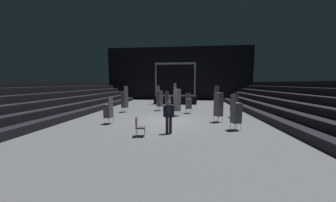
{
  "coord_description": "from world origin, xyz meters",
  "views": [
    {
      "loc": [
        1.41,
        -11.15,
        2.55
      ],
      "look_at": [
        0.21,
        -0.37,
        1.4
      ],
      "focal_mm": 18.08,
      "sensor_mm": 36.0,
      "label": 1
    }
  ],
  "objects_px": {
    "chair_stack_rear_right": "(189,103)",
    "chair_stack_rear_centre": "(236,112)",
    "chair_stack_mid_right": "(218,104)",
    "chair_stack_rear_left": "(160,98)",
    "chair_stack_mid_centre": "(234,105)",
    "chair_stack_aisle_left": "(125,99)",
    "chair_stack_mid_left": "(168,100)",
    "stage_riser": "(176,99)",
    "chair_stack_front_right": "(108,110)",
    "loose_chair_near_man": "(139,125)",
    "man_with_tie": "(169,115)",
    "chair_stack_front_left": "(177,100)"
  },
  "relations": [
    {
      "from": "chair_stack_rear_left",
      "to": "chair_stack_mid_right",
      "type": "bearing_deg",
      "value": 77.96
    },
    {
      "from": "chair_stack_front_left",
      "to": "chair_stack_mid_centre",
      "type": "xyz_separation_m",
      "value": [
        4.25,
        -0.09,
        -0.38
      ]
    },
    {
      "from": "chair_stack_front_right",
      "to": "chair_stack_mid_centre",
      "type": "xyz_separation_m",
      "value": [
        8.36,
        2.94,
        0.04
      ]
    },
    {
      "from": "stage_riser",
      "to": "chair_stack_mid_right",
      "type": "distance_m",
      "value": 10.83
    },
    {
      "from": "man_with_tie",
      "to": "chair_stack_rear_right",
      "type": "distance_m",
      "value": 6.07
    },
    {
      "from": "chair_stack_mid_right",
      "to": "chair_stack_rear_centre",
      "type": "xyz_separation_m",
      "value": [
        0.59,
        -1.88,
        -0.21
      ]
    },
    {
      "from": "chair_stack_mid_centre",
      "to": "chair_stack_aisle_left",
      "type": "relative_size",
      "value": 0.78
    },
    {
      "from": "chair_stack_rear_left",
      "to": "chair_stack_aisle_left",
      "type": "relative_size",
      "value": 1.0
    },
    {
      "from": "man_with_tie",
      "to": "chair_stack_mid_right",
      "type": "xyz_separation_m",
      "value": [
        2.95,
        2.95,
        0.21
      ]
    },
    {
      "from": "chair_stack_rear_right",
      "to": "stage_riser",
      "type": "bearing_deg",
      "value": -91.64
    },
    {
      "from": "chair_stack_mid_left",
      "to": "chair_stack_rear_right",
      "type": "relative_size",
      "value": 1.05
    },
    {
      "from": "chair_stack_mid_centre",
      "to": "loose_chair_near_man",
      "type": "xyz_separation_m",
      "value": [
        -5.77,
        -5.16,
        -0.37
      ]
    },
    {
      "from": "chair_stack_front_right",
      "to": "stage_riser",
      "type": "bearing_deg",
      "value": -6.94
    },
    {
      "from": "man_with_tie",
      "to": "chair_stack_front_left",
      "type": "height_order",
      "value": "chair_stack_front_left"
    },
    {
      "from": "chair_stack_rear_centre",
      "to": "loose_chair_near_man",
      "type": "relative_size",
      "value": 2.08
    },
    {
      "from": "chair_stack_mid_centre",
      "to": "chair_stack_rear_centre",
      "type": "xyz_separation_m",
      "value": [
        -0.87,
        -3.54,
        0.08
      ]
    },
    {
      "from": "chair_stack_mid_right",
      "to": "chair_stack_rear_left",
      "type": "height_order",
      "value": "chair_stack_mid_right"
    },
    {
      "from": "chair_stack_rear_right",
      "to": "chair_stack_rear_centre",
      "type": "relative_size",
      "value": 0.87
    },
    {
      "from": "chair_stack_mid_right",
      "to": "loose_chair_near_man",
      "type": "xyz_separation_m",
      "value": [
        -4.32,
        -3.51,
        -0.66
      ]
    },
    {
      "from": "stage_riser",
      "to": "chair_stack_rear_centre",
      "type": "distance_m",
      "value": 12.79
    },
    {
      "from": "chair_stack_mid_right",
      "to": "chair_stack_rear_right",
      "type": "bearing_deg",
      "value": -95.33
    },
    {
      "from": "chair_stack_front_left",
      "to": "loose_chair_near_man",
      "type": "height_order",
      "value": "chair_stack_front_left"
    },
    {
      "from": "chair_stack_rear_left",
      "to": "loose_chair_near_man",
      "type": "distance_m",
      "value": 7.7
    },
    {
      "from": "stage_riser",
      "to": "chair_stack_mid_left",
      "type": "distance_m",
      "value": 5.05
    },
    {
      "from": "chair_stack_rear_left",
      "to": "chair_stack_rear_right",
      "type": "height_order",
      "value": "chair_stack_rear_left"
    },
    {
      "from": "chair_stack_front_left",
      "to": "chair_stack_rear_left",
      "type": "height_order",
      "value": "chair_stack_front_left"
    },
    {
      "from": "stage_riser",
      "to": "loose_chair_near_man",
      "type": "relative_size",
      "value": 5.49
    },
    {
      "from": "chair_stack_front_left",
      "to": "chair_stack_rear_centre",
      "type": "distance_m",
      "value": 4.97
    },
    {
      "from": "chair_stack_rear_centre",
      "to": "chair_stack_aisle_left",
      "type": "distance_m",
      "value": 9.45
    },
    {
      "from": "chair_stack_front_right",
      "to": "chair_stack_mid_right",
      "type": "xyz_separation_m",
      "value": [
        6.91,
        1.29,
        0.34
      ]
    },
    {
      "from": "stage_riser",
      "to": "chair_stack_rear_right",
      "type": "distance_m",
      "value": 7.39
    },
    {
      "from": "chair_stack_mid_centre",
      "to": "chair_stack_rear_centre",
      "type": "relative_size",
      "value": 0.91
    },
    {
      "from": "chair_stack_mid_right",
      "to": "chair_stack_rear_right",
      "type": "relative_size",
      "value": 1.4
    },
    {
      "from": "chair_stack_front_left",
      "to": "chair_stack_rear_right",
      "type": "bearing_deg",
      "value": 167.79
    },
    {
      "from": "chair_stack_front_left",
      "to": "loose_chair_near_man",
      "type": "distance_m",
      "value": 5.53
    },
    {
      "from": "chair_stack_aisle_left",
      "to": "chair_stack_front_right",
      "type": "bearing_deg",
      "value": -146.72
    },
    {
      "from": "chair_stack_rear_right",
      "to": "chair_stack_rear_centre",
      "type": "xyz_separation_m",
      "value": [
        2.49,
        -4.91,
        0.13
      ]
    },
    {
      "from": "chair_stack_mid_right",
      "to": "chair_stack_rear_left",
      "type": "relative_size",
      "value": 1.04
    },
    {
      "from": "chair_stack_mid_left",
      "to": "chair_stack_rear_centre",
      "type": "distance_m",
      "value": 8.4
    },
    {
      "from": "chair_stack_mid_left",
      "to": "chair_stack_rear_right",
      "type": "bearing_deg",
      "value": -18.01
    },
    {
      "from": "chair_stack_rear_centre",
      "to": "chair_stack_mid_right",
      "type": "bearing_deg",
      "value": 179.08
    },
    {
      "from": "chair_stack_rear_right",
      "to": "chair_stack_aisle_left",
      "type": "xyz_separation_m",
      "value": [
        -5.59,
        0.01,
        0.29
      ]
    },
    {
      "from": "chair_stack_mid_centre",
      "to": "chair_stack_rear_left",
      "type": "xyz_separation_m",
      "value": [
        -6.02,
        2.51,
        0.25
      ]
    },
    {
      "from": "chair_stack_front_right",
      "to": "chair_stack_mid_left",
      "type": "bearing_deg",
      "value": -15.14
    },
    {
      "from": "stage_riser",
      "to": "chair_stack_rear_right",
      "type": "relative_size",
      "value": 3.04
    },
    {
      "from": "chair_stack_mid_centre",
      "to": "chair_stack_aisle_left",
      "type": "height_order",
      "value": "chair_stack_aisle_left"
    },
    {
      "from": "chair_stack_front_right",
      "to": "chair_stack_rear_centre",
      "type": "height_order",
      "value": "chair_stack_rear_centre"
    },
    {
      "from": "chair_stack_front_right",
      "to": "loose_chair_near_man",
      "type": "bearing_deg",
      "value": -120.98
    },
    {
      "from": "chair_stack_mid_left",
      "to": "chair_stack_aisle_left",
      "type": "relative_size",
      "value": 0.78
    },
    {
      "from": "stage_riser",
      "to": "chair_stack_aisle_left",
      "type": "distance_m",
      "value": 8.27
    }
  ]
}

